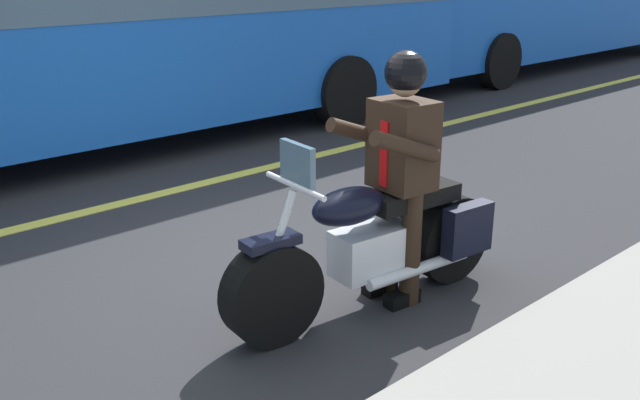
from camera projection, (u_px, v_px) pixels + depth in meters
name	position (u px, v px, depth m)	size (l,w,h in m)	color
ground_plane	(266.00, 259.00, 5.63)	(80.00, 80.00, 0.00)	#28282B
lane_center_stripe	(143.00, 198.00, 7.03)	(60.00, 0.16, 0.01)	#E5DB4C
motorcycle_main	(377.00, 244.00, 4.76)	(2.22, 0.74, 1.26)	black
rider_main	(401.00, 157.00, 4.68)	(0.66, 0.60, 1.74)	black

